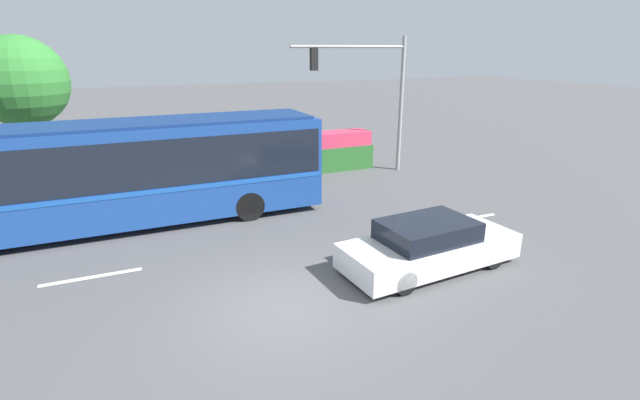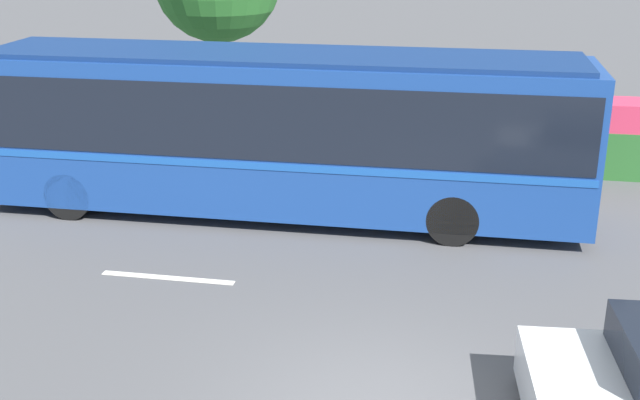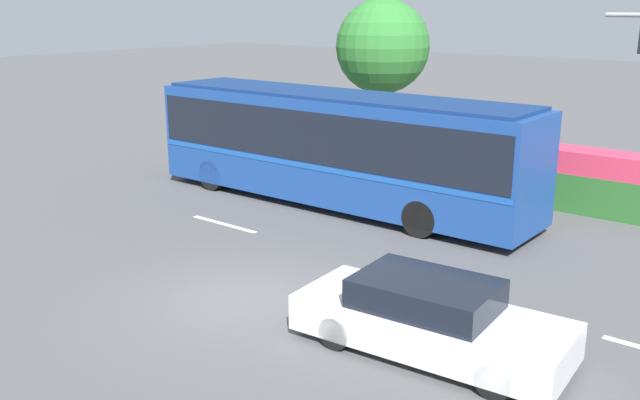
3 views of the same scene
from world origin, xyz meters
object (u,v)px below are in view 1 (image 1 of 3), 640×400
city_bus (128,168)px  traffic_light_pole (375,85)px  street_tree_left (21,82)px  sedan_foreground (429,246)px

city_bus → traffic_light_pole: 11.15m
traffic_light_pole → street_tree_left: street_tree_left is taller
street_tree_left → city_bus: bearing=-64.9°
sedan_foreground → street_tree_left: street_tree_left is taller
traffic_light_pole → street_tree_left: (-14.31, 5.15, 0.19)m
traffic_light_pole → sedan_foreground: bearing=69.0°
sedan_foreground → street_tree_left: 18.35m
city_bus → traffic_light_pole: size_ratio=2.05×
city_bus → sedan_foreground: 9.66m
street_tree_left → sedan_foreground: bearing=-53.4°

